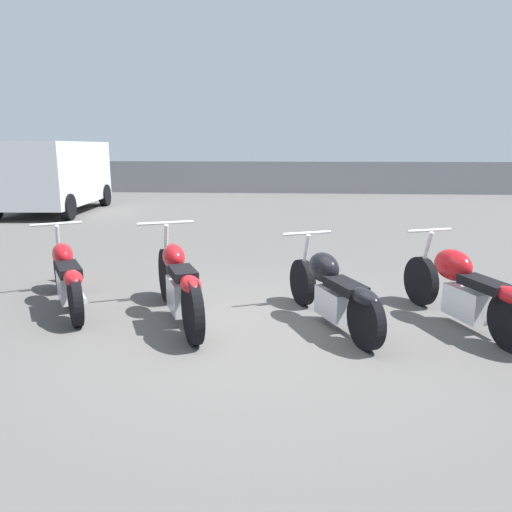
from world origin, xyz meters
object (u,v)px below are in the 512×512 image
object	(u,v)px
motorcycle_slot_1	(179,284)
motorcycle_slot_2	(332,290)
motorcycle_slot_0	(67,276)
parked_van	(53,173)
motorcycle_slot_3	(464,288)
traffic_cone_near	(68,263)

from	to	relation	value
motorcycle_slot_1	motorcycle_slot_2	xyz separation A→B (m)	(1.71, -0.03, -0.02)
motorcycle_slot_0	parked_van	distance (m)	9.78
motorcycle_slot_2	motorcycle_slot_3	size ratio (longest dim) A/B	0.95
motorcycle_slot_3	parked_van	bearing A→B (deg)	114.67
parked_van	traffic_cone_near	size ratio (longest dim) A/B	8.48
motorcycle_slot_0	motorcycle_slot_1	distance (m)	1.50
motorcycle_slot_3	parked_van	xyz separation A→B (m)	(-8.94, 9.03, 0.72)
motorcycle_slot_1	parked_van	distance (m)	10.80
motorcycle_slot_0	traffic_cone_near	size ratio (longest dim) A/B	3.44
motorcycle_slot_1	traffic_cone_near	size ratio (longest dim) A/B	3.79
motorcycle_slot_0	motorcycle_slot_3	distance (m)	4.61
motorcycle_slot_1	motorcycle_slot_2	world-z (taller)	motorcycle_slot_1
motorcycle_slot_1	motorcycle_slot_2	bearing A→B (deg)	-24.64
traffic_cone_near	motorcycle_slot_0	bearing A→B (deg)	-65.72
motorcycle_slot_0	parked_van	size ratio (longest dim) A/B	0.41
motorcycle_slot_1	motorcycle_slot_0	bearing A→B (deg)	142.55
traffic_cone_near	motorcycle_slot_2	bearing A→B (deg)	-22.88
parked_van	motorcycle_slot_1	bearing A→B (deg)	-61.29
motorcycle_slot_1	traffic_cone_near	xyz separation A→B (m)	(-1.99, 1.54, -0.16)
motorcycle_slot_1	traffic_cone_near	bearing A→B (deg)	118.59
motorcycle_slot_3	traffic_cone_near	bearing A→B (deg)	143.84
motorcycle_slot_0	traffic_cone_near	xyz separation A→B (m)	(-0.53, 1.18, -0.13)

